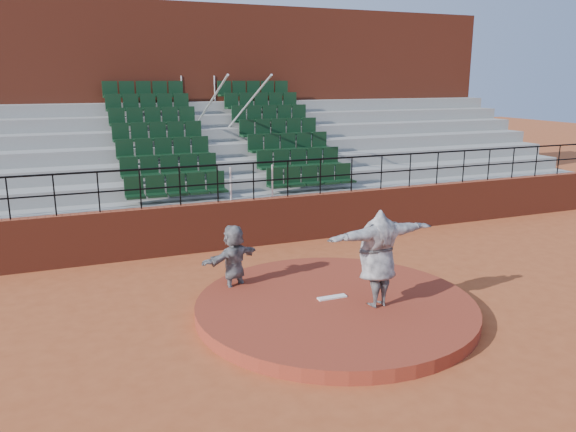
# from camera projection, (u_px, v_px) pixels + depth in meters

# --- Properties ---
(ground) EXTENTS (90.00, 90.00, 0.00)m
(ground) POSITION_uv_depth(u_px,v_px,m) (335.00, 312.00, 11.10)
(ground) COLOR #A44B25
(ground) RESTS_ON ground
(pitchers_mound) EXTENTS (5.50, 5.50, 0.25)m
(pitchers_mound) POSITION_uv_depth(u_px,v_px,m) (335.00, 307.00, 11.07)
(pitchers_mound) COLOR maroon
(pitchers_mound) RESTS_ON ground
(pitching_rubber) EXTENTS (0.60, 0.15, 0.03)m
(pitching_rubber) POSITION_uv_depth(u_px,v_px,m) (332.00, 297.00, 11.18)
(pitching_rubber) COLOR white
(pitching_rubber) RESTS_ON pitchers_mound
(boundary_wall) EXTENTS (24.00, 0.30, 1.30)m
(boundary_wall) POSITION_uv_depth(u_px,v_px,m) (254.00, 222.00, 15.45)
(boundary_wall) COLOR maroon
(boundary_wall) RESTS_ON ground
(wall_railing) EXTENTS (24.04, 0.05, 1.03)m
(wall_railing) POSITION_uv_depth(u_px,v_px,m) (253.00, 173.00, 15.12)
(wall_railing) COLOR black
(wall_railing) RESTS_ON boundary_wall
(seating_deck) EXTENTS (24.00, 5.97, 4.63)m
(seating_deck) POSITION_uv_depth(u_px,v_px,m) (219.00, 174.00, 18.55)
(seating_deck) COLOR gray
(seating_deck) RESTS_ON ground
(press_box_facade) EXTENTS (24.00, 3.00, 7.10)m
(press_box_facade) POSITION_uv_depth(u_px,v_px,m) (190.00, 104.00, 21.61)
(press_box_facade) COLOR maroon
(press_box_facade) RESTS_ON ground
(pitcher) EXTENTS (2.38, 0.84, 1.90)m
(pitcher) POSITION_uv_depth(u_px,v_px,m) (378.00, 258.00, 10.61)
(pitcher) COLOR black
(pitcher) RESTS_ON pitchers_mound
(fielder) EXTENTS (1.51, 1.02, 1.56)m
(fielder) POSITION_uv_depth(u_px,v_px,m) (234.00, 261.00, 11.80)
(fielder) COLOR black
(fielder) RESTS_ON ground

